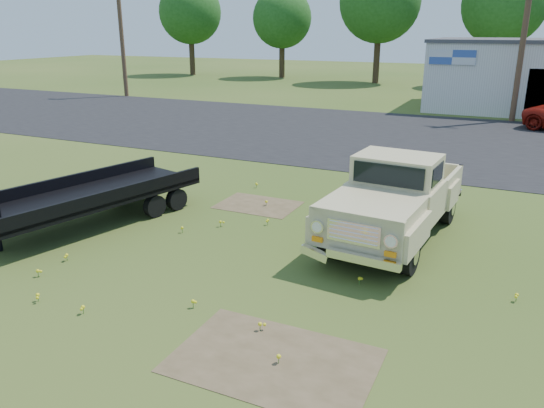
# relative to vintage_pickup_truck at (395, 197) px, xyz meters

# --- Properties ---
(ground) EXTENTS (140.00, 140.00, 0.00)m
(ground) POSITION_rel_vintage_pickup_truck_xyz_m (-2.00, -2.64, -1.02)
(ground) COLOR #334D18
(ground) RESTS_ON ground
(asphalt_lot) EXTENTS (90.00, 14.00, 0.02)m
(asphalt_lot) POSITION_rel_vintage_pickup_truck_xyz_m (-2.00, 12.36, -1.02)
(asphalt_lot) COLOR black
(asphalt_lot) RESTS_ON ground
(dirt_patch_a) EXTENTS (3.00, 2.00, 0.01)m
(dirt_patch_a) POSITION_rel_vintage_pickup_truck_xyz_m (-0.50, -5.64, -1.02)
(dirt_patch_a) COLOR brown
(dirt_patch_a) RESTS_ON ground
(dirt_patch_b) EXTENTS (2.20, 1.60, 0.01)m
(dirt_patch_b) POSITION_rel_vintage_pickup_truck_xyz_m (-4.00, 0.86, -1.02)
(dirt_patch_b) COLOR brown
(dirt_patch_b) RESTS_ON ground
(utility_pole_west) EXTENTS (1.60, 0.30, 9.00)m
(utility_pole_west) POSITION_rel_vintage_pickup_truck_xyz_m (-24.00, 19.36, 3.59)
(utility_pole_west) COLOR #4F3724
(utility_pole_west) RESTS_ON ground
(utility_pole_mid) EXTENTS (1.60, 0.30, 9.00)m
(utility_pole_mid) POSITION_rel_vintage_pickup_truck_xyz_m (2.00, 19.36, 3.59)
(utility_pole_mid) COLOR #4F3724
(utility_pole_mid) RESTS_ON ground
(treeline_a) EXTENTS (6.40, 6.40, 9.52)m
(treeline_a) POSITION_rel_vintage_pickup_truck_xyz_m (-30.00, 37.36, 5.28)
(treeline_a) COLOR #3A2A1A
(treeline_a) RESTS_ON ground
(treeline_b) EXTENTS (5.76, 5.76, 8.57)m
(treeline_b) POSITION_rel_vintage_pickup_truck_xyz_m (-20.00, 38.36, 4.65)
(treeline_b) COLOR #3A2A1A
(treeline_b) RESTS_ON ground
(treeline_c) EXTENTS (7.04, 7.04, 10.47)m
(treeline_c) POSITION_rel_vintage_pickup_truck_xyz_m (-10.00, 36.86, 5.92)
(treeline_c) COLOR #3A2A1A
(treeline_c) RESTS_ON ground
(treeline_d) EXTENTS (6.72, 6.72, 10.00)m
(treeline_d) POSITION_rel_vintage_pickup_truck_xyz_m (0.00, 37.86, 5.60)
(treeline_d) COLOR #3A2A1A
(treeline_d) RESTS_ON ground
(vintage_pickup_truck) EXTENTS (2.64, 5.76, 2.03)m
(vintage_pickup_truck) POSITION_rel_vintage_pickup_truck_xyz_m (0.00, 0.00, 0.00)
(vintage_pickup_truck) COLOR tan
(vintage_pickup_truck) RESTS_ON ground
(flatbed_trailer) EXTENTS (3.53, 6.50, 1.68)m
(flatbed_trailer) POSITION_rel_vintage_pickup_truck_xyz_m (-7.21, -2.21, -0.17)
(flatbed_trailer) COLOR black
(flatbed_trailer) RESTS_ON ground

